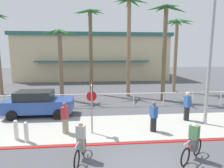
# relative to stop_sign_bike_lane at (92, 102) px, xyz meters

# --- Properties ---
(ground_plane) EXTENTS (80.00, 80.00, 0.00)m
(ground_plane) POSITION_rel_stop_sign_bike_lane_xyz_m (2.00, 6.51, -1.68)
(ground_plane) COLOR #4C4C51
(sidewalk_strip) EXTENTS (44.00, 4.00, 0.02)m
(sidewalk_strip) POSITION_rel_stop_sign_bike_lane_xyz_m (2.00, 0.71, -1.67)
(sidewalk_strip) COLOR #ADAAA0
(sidewalk_strip) RESTS_ON ground
(curb_paint) EXTENTS (44.00, 0.24, 0.03)m
(curb_paint) POSITION_rel_stop_sign_bike_lane_xyz_m (2.00, -1.29, -1.66)
(curb_paint) COLOR maroon
(curb_paint) RESTS_ON ground
(building_backdrop) EXTENTS (23.53, 12.97, 7.10)m
(building_backdrop) POSITION_rel_stop_sign_bike_lane_xyz_m (-0.01, 24.28, 1.89)
(building_backdrop) COLOR beige
(building_backdrop) RESTS_ON ground
(rail_fence) EXTENTS (22.05, 0.08, 1.04)m
(rail_fence) POSITION_rel_stop_sign_bike_lane_xyz_m (2.00, 5.01, -0.83)
(rail_fence) COLOR white
(rail_fence) RESTS_ON ground
(stop_sign_bike_lane) EXTENTS (0.52, 0.56, 2.56)m
(stop_sign_bike_lane) POSITION_rel_stop_sign_bike_lane_xyz_m (0.00, 0.00, 0.00)
(stop_sign_bike_lane) COLOR gray
(stop_sign_bike_lane) RESTS_ON ground
(bollard_0) EXTENTS (0.20, 0.20, 1.00)m
(bollard_0) POSITION_rel_stop_sign_bike_lane_xyz_m (-3.63, -0.44, -1.16)
(bollard_0) COLOR white
(bollard_0) RESTS_ON ground
(bollard_1) EXTENTS (0.20, 0.20, 1.00)m
(bollard_1) POSITION_rel_stop_sign_bike_lane_xyz_m (-3.06, -0.75, -1.16)
(bollard_1) COLOR white
(bollard_1) RESTS_ON ground
(streetlight_curb) EXTENTS (0.24, 2.54, 7.50)m
(streetlight_curb) POSITION_rel_stop_sign_bike_lane_xyz_m (6.62, 0.47, 2.60)
(streetlight_curb) COLOR #9EA0A5
(streetlight_curb) RESTS_ON ground
(palm_tree_2) EXTENTS (3.26, 3.14, 6.22)m
(palm_tree_2) POSITION_rel_stop_sign_bike_lane_xyz_m (-2.84, 7.86, 3.04)
(palm_tree_2) COLOR #756047
(palm_tree_2) RESTS_ON ground
(palm_tree_3) EXTENTS (3.18, 3.04, 8.41)m
(palm_tree_3) POSITION_rel_stop_sign_bike_lane_xyz_m (-0.18, 9.94, 4.50)
(palm_tree_3) COLOR brown
(palm_tree_3) RESTS_ON ground
(palm_tree_4) EXTENTS (3.25, 3.50, 9.14)m
(palm_tree_4) POSITION_rel_stop_sign_bike_lane_xyz_m (3.42, 8.47, 5.09)
(palm_tree_4) COLOR #846B4C
(palm_tree_4) RESTS_ON ground
(palm_tree_5) EXTENTS (3.58, 2.70, 8.18)m
(palm_tree_5) POSITION_rel_stop_sign_bike_lane_xyz_m (6.19, 6.71, 4.16)
(palm_tree_5) COLOR brown
(palm_tree_5) RESTS_ON ground
(palm_tree_6) EXTENTS (3.53, 3.46, 7.68)m
(palm_tree_6) POSITION_rel_stop_sign_bike_lane_xyz_m (8.74, 10.33, 4.19)
(palm_tree_6) COLOR #846B4C
(palm_tree_6) RESTS_ON ground
(car_blue_1) EXTENTS (4.40, 2.02, 1.69)m
(car_blue_1) POSITION_rel_stop_sign_bike_lane_xyz_m (-3.59, 3.18, -0.81)
(car_blue_1) COLOR #284793
(car_blue_1) RESTS_ON ground
(cyclist_blue_0) EXTENTS (0.40, 1.80, 1.50)m
(cyclist_blue_0) POSITION_rel_stop_sign_bike_lane_xyz_m (-0.41, -2.48, -0.98)
(cyclist_blue_0) COLOR black
(cyclist_blue_0) RESTS_ON ground
(cyclist_red_1) EXTENTS (1.45, 1.19, 1.50)m
(cyclist_red_1) POSITION_rel_stop_sign_bike_lane_xyz_m (3.97, -2.86, -0.98)
(cyclist_red_1) COLOR black
(cyclist_red_1) RESTS_ON ground
(pedestrian_0) EXTENTS (0.42, 0.47, 1.68)m
(pedestrian_0) POSITION_rel_stop_sign_bike_lane_xyz_m (-1.39, 0.13, -0.90)
(pedestrian_0) COLOR gray
(pedestrian_0) RESTS_ON ground
(pedestrian_1) EXTENTS (0.39, 0.45, 1.64)m
(pedestrian_1) POSITION_rel_stop_sign_bike_lane_xyz_m (3.25, -0.07, -0.92)
(pedestrian_1) COLOR #232326
(pedestrian_1) RESTS_ON ground
(pedestrian_2) EXTENTS (0.37, 0.44, 1.82)m
(pedestrian_2) POSITION_rel_stop_sign_bike_lane_xyz_m (5.81, 1.41, -0.83)
(pedestrian_2) COLOR #232326
(pedestrian_2) RESTS_ON ground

